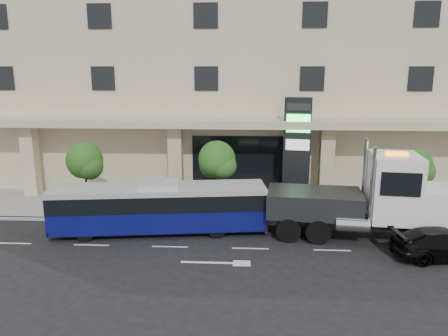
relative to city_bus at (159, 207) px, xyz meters
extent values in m
plane|color=black|center=(4.86, -0.42, -1.46)|extent=(120.00, 120.00, 0.00)
cube|color=gray|center=(4.86, 4.58, -1.38)|extent=(120.00, 6.00, 0.15)
cube|color=gray|center=(4.86, 1.58, -1.38)|extent=(120.00, 0.30, 0.15)
cube|color=#C7B895|center=(4.86, 15.08, 8.54)|extent=(60.00, 15.00, 20.00)
cube|color=#C7B895|center=(4.86, 6.38, 3.74)|extent=(60.00, 2.80, 0.50)
cube|color=black|center=(4.86, 7.55, 0.69)|extent=(8.00, 0.12, 4.00)
cube|color=#C7B895|center=(-10.14, 6.38, 1.14)|extent=(0.90, 0.90, 4.90)
cube|color=#C7B895|center=(-0.14, 6.38, 1.14)|extent=(0.90, 0.90, 4.90)
cube|color=#C7B895|center=(9.86, 6.38, 1.14)|extent=(0.90, 0.90, 4.90)
cylinder|color=#422B19|center=(-5.14, 3.18, 0.09)|extent=(0.14, 0.14, 2.80)
sphere|color=#154B19|center=(-5.14, 3.18, 1.81)|extent=(2.20, 2.20, 2.20)
sphere|color=#154B19|center=(-4.79, 2.98, 1.49)|extent=(1.65, 1.65, 1.65)
sphere|color=#154B19|center=(-5.44, 3.38, 1.41)|extent=(1.54, 1.54, 1.54)
cylinder|color=#422B19|center=(2.86, 3.18, 0.16)|extent=(0.14, 0.14, 2.94)
sphere|color=#154B19|center=(2.86, 3.18, 1.97)|extent=(2.20, 2.20, 2.20)
sphere|color=#154B19|center=(3.21, 2.98, 1.63)|extent=(1.65, 1.65, 1.65)
sphere|color=#154B19|center=(2.56, 3.38, 1.55)|extent=(1.54, 1.54, 1.54)
cylinder|color=#422B19|center=(14.36, 3.18, 0.06)|extent=(0.14, 0.14, 2.73)
sphere|color=#154B19|center=(14.36, 3.18, 1.73)|extent=(2.00, 2.00, 2.00)
sphere|color=#154B19|center=(14.71, 2.98, 1.42)|extent=(1.50, 1.50, 1.50)
sphere|color=#154B19|center=(14.06, 3.38, 1.34)|extent=(1.40, 1.40, 1.40)
cylinder|color=black|center=(-3.59, -1.46, -0.99)|extent=(0.97, 0.40, 0.94)
cylinder|color=black|center=(-3.85, 0.49, -0.99)|extent=(0.97, 0.40, 0.94)
cylinder|color=black|center=(3.11, -0.59, -0.99)|extent=(0.97, 0.40, 0.94)
cylinder|color=black|center=(2.86, 1.37, -0.99)|extent=(0.97, 0.40, 0.94)
cube|color=#0B0E59|center=(0.01, 0.00, -0.56)|extent=(11.48, 3.78, 1.13)
cube|color=black|center=(0.01, 0.00, 0.42)|extent=(11.48, 3.82, 0.85)
cube|color=#B7BAC0|center=(0.01, 0.00, 0.98)|extent=(11.48, 3.78, 0.28)
cube|color=#B7BAC0|center=(0.01, 0.00, 1.27)|extent=(2.24, 1.76, 0.28)
cube|color=#2D3033|center=(-5.53, -0.72, -1.03)|extent=(0.44, 2.35, 0.28)
cube|color=#2D3033|center=(5.54, 0.72, -1.03)|extent=(0.44, 2.35, 0.28)
cube|color=#2D3033|center=(10.65, -0.14, -0.54)|extent=(9.84, 2.22, 0.46)
cube|color=white|center=(14.36, -0.56, 0.55)|extent=(2.58, 2.88, 1.72)
cube|color=white|center=(12.08, -0.30, 1.36)|extent=(2.60, 3.11, 3.33)
cube|color=black|center=(13.16, -0.42, 1.88)|extent=(0.38, 2.52, 1.38)
cylinder|color=silver|center=(10.68, -1.42, 1.65)|extent=(0.23, 0.23, 3.91)
cylinder|color=silver|center=(10.96, 1.09, 1.65)|extent=(0.23, 0.23, 3.91)
cube|color=#2D3033|center=(8.19, 0.13, 0.32)|extent=(5.10, 3.28, 1.26)
cube|color=#2D3033|center=(5.45, 0.44, -0.37)|extent=(1.86, 0.52, 0.25)
cube|color=#2D3033|center=(4.76, 0.51, -0.82)|extent=(0.51, 2.09, 0.21)
cube|color=orange|center=(12.08, -0.30, 3.08)|extent=(1.07, 0.51, 0.16)
cylinder|color=black|center=(13.77, -1.71, -0.82)|extent=(1.30, 0.51, 1.26)
cylinder|color=black|center=(14.04, 0.69, -0.82)|extent=(1.30, 0.51, 1.26)
cylinder|color=black|center=(8.29, -1.10, -0.82)|extent=(1.30, 0.51, 1.26)
cylinder|color=black|center=(8.55, 1.30, -0.82)|extent=(1.30, 0.51, 1.26)
cylinder|color=black|center=(6.80, -0.93, -0.82)|extent=(1.30, 0.51, 1.26)
cylinder|color=black|center=(7.07, 1.47, -0.82)|extent=(1.30, 0.51, 1.26)
imported|color=black|center=(13.88, -2.52, -0.75)|extent=(5.06, 2.53, 1.41)
cube|color=black|center=(7.80, 5.46, 2.08)|extent=(1.76, 0.82, 6.77)
cube|color=#25DE48|center=(7.80, 5.15, 3.88)|extent=(1.46, 0.29, 1.13)
cube|color=silver|center=(7.80, 5.15, 2.53)|extent=(1.46, 0.29, 0.68)
cube|color=#262628|center=(7.80, 5.15, 4.90)|extent=(1.46, 0.29, 0.45)
camera|label=1|loc=(4.65, -22.03, 7.24)|focal=35.00mm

